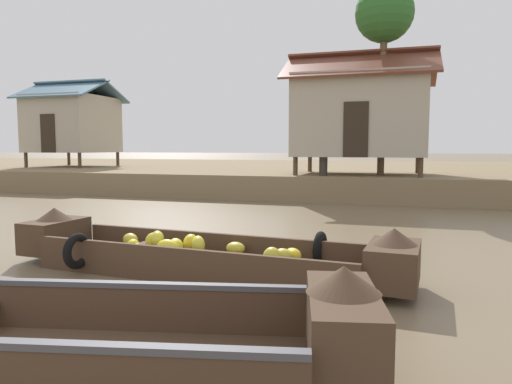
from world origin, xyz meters
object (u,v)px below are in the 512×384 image
Objects in this scene: viewer_boat at (45,338)px; stilt_house_mid_left at (360,114)px; palm_tree_mid at (384,16)px; banana_boat at (198,254)px; stilt_house_left at (72,123)px; vendor_person at (324,148)px.

stilt_house_mid_left reaches higher than viewer_boat.
banana_boat is at bearing -100.74° from palm_tree_mid.
banana_boat is at bearing -96.84° from stilt_house_mid_left.
viewer_boat is 1.24× the size of stilt_house_left.
viewer_boat is 15.47m from palm_tree_mid.
viewer_boat is 3.20× the size of vendor_person.
viewer_boat is (0.09, -3.16, 0.03)m from banana_boat.
banana_boat is 9.95m from vendor_person.
stilt_house_left is 14.68m from stilt_house_mid_left.
viewer_boat is 0.81× the size of palm_tree_mid.
vendor_person is at bearing 88.62° from banana_boat.
stilt_house_left is at bearing 127.66° from viewer_boat.
banana_boat is 3.16m from viewer_boat.
stilt_house_mid_left is (14.40, -2.83, -0.05)m from stilt_house_left.
palm_tree_mid is (15.15, -2.93, 3.25)m from stilt_house_left.
palm_tree_mid reaches higher than viewer_boat.
stilt_house_mid_left reaches higher than stilt_house_left.
viewer_boat is at bearing -52.34° from stilt_house_left.
stilt_house_mid_left reaches higher than vendor_person.
palm_tree_mid is at bearing -7.84° from stilt_house_mid_left.
stilt_house_mid_left is 3.39m from palm_tree_mid.
stilt_house_mid_left is at bearing 85.03° from viewer_boat.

